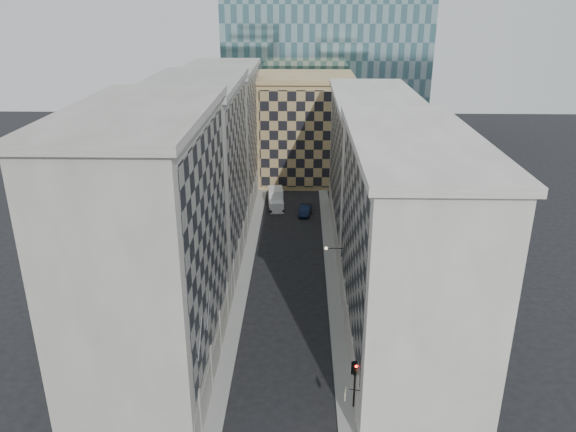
# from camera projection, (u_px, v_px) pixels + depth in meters

# --- Properties ---
(sidewalk_west) EXTENTS (1.50, 100.00, 0.15)m
(sidewalk_west) POSITION_uv_depth(u_px,v_px,m) (245.00, 272.00, 68.33)
(sidewalk_west) COLOR gray
(sidewalk_west) RESTS_ON ground
(sidewalk_east) EXTENTS (1.50, 100.00, 0.15)m
(sidewalk_east) POSITION_uv_depth(u_px,v_px,m) (332.00, 273.00, 68.09)
(sidewalk_east) COLOR gray
(sidewalk_east) RESTS_ON ground
(bldg_left_a) EXTENTS (10.80, 22.80, 23.70)m
(bldg_left_a) POSITION_uv_depth(u_px,v_px,m) (152.00, 251.00, 46.48)
(bldg_left_a) COLOR gray
(bldg_left_a) RESTS_ON ground
(bldg_left_b) EXTENTS (10.80, 22.80, 22.70)m
(bldg_left_b) POSITION_uv_depth(u_px,v_px,m) (198.00, 177.00, 67.12)
(bldg_left_b) COLOR gray
(bldg_left_b) RESTS_ON ground
(bldg_left_c) EXTENTS (10.80, 22.80, 21.70)m
(bldg_left_c) POSITION_uv_depth(u_px,v_px,m) (223.00, 137.00, 87.76)
(bldg_left_c) COLOR gray
(bldg_left_c) RESTS_ON ground
(bldg_right_a) EXTENTS (10.80, 26.80, 20.70)m
(bldg_right_a) POSITION_uv_depth(u_px,v_px,m) (406.00, 250.00, 50.25)
(bldg_right_a) COLOR #AAA59C
(bldg_right_a) RESTS_ON ground
(bldg_right_b) EXTENTS (10.80, 28.80, 19.70)m
(bldg_right_b) POSITION_uv_depth(u_px,v_px,m) (371.00, 168.00, 75.52)
(bldg_right_b) COLOR #AAA59C
(bldg_right_b) RESTS_ON ground
(tan_block) EXTENTS (16.80, 14.80, 18.80)m
(tan_block) POSITION_uv_depth(u_px,v_px,m) (305.00, 128.00, 99.96)
(tan_block) COLOR tan
(tan_block) RESTS_ON ground
(church_tower) EXTENTS (7.20, 7.20, 51.50)m
(church_tower) POSITION_uv_depth(u_px,v_px,m) (295.00, 21.00, 106.69)
(church_tower) COLOR #2F2A24
(church_tower) RESTS_ON ground
(flagpoles_left) EXTENTS (0.10, 6.33, 2.33)m
(flagpoles_left) POSITION_uv_depth(u_px,v_px,m) (204.00, 324.00, 43.12)
(flagpoles_left) COLOR gray
(flagpoles_left) RESTS_ON ground
(bracket_lamp) EXTENTS (1.98, 0.36, 0.36)m
(bracket_lamp) POSITION_uv_depth(u_px,v_px,m) (328.00, 248.00, 60.28)
(bracket_lamp) COLOR black
(bracket_lamp) RESTS_ON ground
(traffic_light) EXTENTS (0.53, 0.52, 4.32)m
(traffic_light) POSITION_uv_depth(u_px,v_px,m) (355.00, 375.00, 44.85)
(traffic_light) COLOR black
(traffic_light) RESTS_ON sidewalk_east
(box_truck) EXTENTS (2.77, 5.60, 2.96)m
(box_truck) POSITION_uv_depth(u_px,v_px,m) (276.00, 200.00, 88.99)
(box_truck) COLOR silver
(box_truck) RESTS_ON ground
(dark_car) EXTENTS (2.12, 4.61, 1.47)m
(dark_car) POSITION_uv_depth(u_px,v_px,m) (305.00, 210.00, 86.24)
(dark_car) COLOR #0D1732
(dark_car) RESTS_ON ground
(shop_sign) EXTENTS (1.19, 0.71, 0.79)m
(shop_sign) POSITION_uv_depth(u_px,v_px,m) (346.00, 394.00, 41.87)
(shop_sign) COLOR black
(shop_sign) RESTS_ON ground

